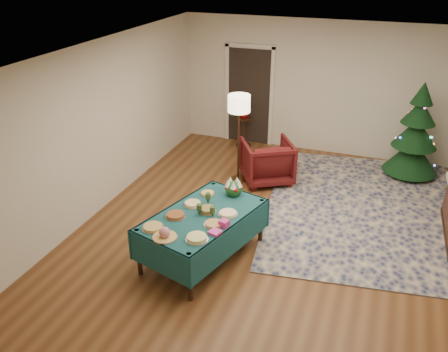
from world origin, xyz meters
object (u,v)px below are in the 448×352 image
(buffet_table, at_px, (203,223))
(potted_plant, at_px, (244,113))
(gift_box, at_px, (224,223))
(christmas_tree, at_px, (415,135))
(side_table, at_px, (244,132))
(floor_lamp, at_px, (239,109))
(armchair, at_px, (267,159))

(buffet_table, bearing_deg, potted_plant, 100.24)
(gift_box, bearing_deg, christmas_tree, 60.07)
(gift_box, distance_m, christmas_tree, 4.61)
(potted_plant, bearing_deg, side_table, 0.00)
(side_table, bearing_deg, potted_plant, 0.00)
(gift_box, distance_m, potted_plant, 4.44)
(gift_box, xyz_separation_m, floor_lamp, (-0.69, 2.66, 0.64))
(side_table, xyz_separation_m, christmas_tree, (3.42, -0.30, 0.50))
(gift_box, relative_size, potted_plant, 0.28)
(christmas_tree, bearing_deg, floor_lamp, -156.01)
(buffet_table, xyz_separation_m, floor_lamp, (-0.31, 2.47, 0.83))
(floor_lamp, xyz_separation_m, potted_plant, (-0.43, 1.63, -0.63))
(gift_box, bearing_deg, floor_lamp, 104.60)
(armchair, bearing_deg, christmas_tree, 174.83)
(christmas_tree, bearing_deg, side_table, 174.98)
(buffet_table, height_order, christmas_tree, christmas_tree)
(floor_lamp, bearing_deg, christmas_tree, 23.99)
(buffet_table, distance_m, potted_plant, 4.17)
(gift_box, bearing_deg, buffet_table, 153.12)
(side_table, bearing_deg, buffet_table, -79.76)
(gift_box, height_order, potted_plant, potted_plant)
(armchair, xyz_separation_m, side_table, (-0.93, 1.49, -0.12))
(floor_lamp, distance_m, side_table, 2.00)
(potted_plant, bearing_deg, christmas_tree, -5.02)
(gift_box, bearing_deg, potted_plant, 104.61)
(buffet_table, height_order, gift_box, gift_box)
(buffet_table, bearing_deg, side_table, 100.24)
(floor_lamp, distance_m, christmas_tree, 3.33)
(buffet_table, xyz_separation_m, side_table, (-0.74, 4.10, -0.24))
(armchair, height_order, floor_lamp, floor_lamp)
(armchair, bearing_deg, potted_plant, -88.78)
(gift_box, distance_m, floor_lamp, 2.83)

